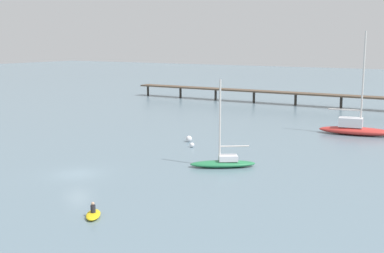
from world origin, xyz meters
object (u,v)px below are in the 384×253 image
at_px(sailboat_green, 223,161).
at_px(mooring_buoy_far, 192,145).
at_px(pier, 376,92).
at_px(mooring_buoy_inner, 189,139).
at_px(sailboat_red, 355,128).
at_px(dinghy_yellow, 93,214).

distance_m(sailboat_green, mooring_buoy_far, 9.90).
bearing_deg(pier, sailboat_green, -94.76).
bearing_deg(sailboat_green, pier, 85.24).
distance_m(pier, sailboat_green, 50.74).
distance_m(sailboat_green, mooring_buoy_inner, 13.10).
height_order(pier, mooring_buoy_far, pier).
bearing_deg(pier, mooring_buoy_inner, -108.38).
bearing_deg(mooring_buoy_far, mooring_buoy_inner, 127.90).
distance_m(sailboat_red, sailboat_green, 25.64).
xyz_separation_m(sailboat_green, mooring_buoy_far, (-7.61, 6.32, -0.28)).
relative_size(sailboat_red, sailboat_green, 1.56).
bearing_deg(dinghy_yellow, sailboat_red, 79.02).
distance_m(sailboat_red, dinghy_yellow, 43.11).
bearing_deg(mooring_buoy_far, dinghy_yellow, -75.08).
height_order(pier, sailboat_green, sailboat_green).
bearing_deg(pier, sailboat_red, -83.86).
relative_size(mooring_buoy_inner, mooring_buoy_far, 1.35).
bearing_deg(sailboat_red, dinghy_yellow, -100.98).
bearing_deg(mooring_buoy_inner, sailboat_red, 43.55).
xyz_separation_m(pier, mooring_buoy_inner, (-13.82, -41.59, -3.05)).
bearing_deg(sailboat_red, sailboat_green, -105.81).
distance_m(pier, mooring_buoy_inner, 43.94).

